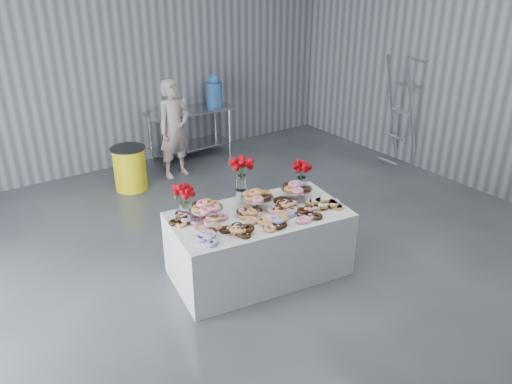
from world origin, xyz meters
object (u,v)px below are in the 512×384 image
(trash_barrel, at_px, (130,168))
(stepladder, at_px, (402,112))
(display_table, at_px, (259,244))
(person, at_px, (174,129))
(water_jug, at_px, (214,91))
(prep_table, at_px, (190,125))

(trash_barrel, height_order, stepladder, stepladder)
(display_table, relative_size, person, 1.20)
(water_jug, bearing_deg, person, -152.98)
(person, bearing_deg, water_jug, 16.76)
(water_jug, distance_m, stepladder, 3.22)
(display_table, bearing_deg, trash_barrel, 96.11)
(water_jug, height_order, trash_barrel, water_jug)
(trash_barrel, bearing_deg, display_table, -83.89)
(trash_barrel, bearing_deg, stepladder, -21.66)
(display_table, relative_size, prep_table, 1.27)
(prep_table, height_order, water_jug, water_jug)
(water_jug, relative_size, trash_barrel, 0.82)
(display_table, height_order, prep_table, prep_table)
(water_jug, distance_m, person, 1.24)
(display_table, height_order, water_jug, water_jug)
(prep_table, distance_m, stepladder, 3.60)
(stepladder, bearing_deg, prep_table, 140.60)
(water_jug, xyz_separation_m, trash_barrel, (-1.88, -0.63, -0.81))
(display_table, height_order, trash_barrel, display_table)
(water_jug, height_order, person, person)
(prep_table, xyz_separation_m, person, (-0.55, -0.54, 0.17))
(display_table, xyz_separation_m, person, (0.51, 3.10, 0.42))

